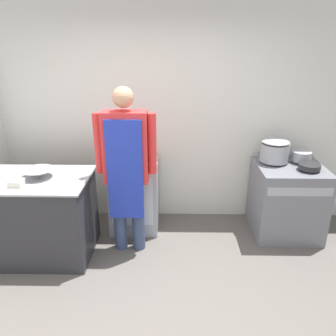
{
  "coord_description": "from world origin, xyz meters",
  "views": [
    {
      "loc": [
        0.17,
        -2.12,
        2.22
      ],
      "look_at": [
        0.11,
        1.02,
        1.0
      ],
      "focal_mm": 35.0,
      "sensor_mm": 36.0,
      "label": 1
    }
  ],
  "objects": [
    {
      "name": "ground_plane",
      "position": [
        0.0,
        0.0,
        0.0
      ],
      "size": [
        14.0,
        14.0,
        0.0
      ],
      "primitive_type": "plane",
      "color": "#5B5651"
    },
    {
      "name": "wall_back",
      "position": [
        0.0,
        1.88,
        1.35
      ],
      "size": [
        8.0,
        0.05,
        2.7
      ],
      "color": "silver",
      "rests_on": "ground_plane"
    },
    {
      "name": "prep_counter",
      "position": [
        -1.31,
        0.96,
        0.45
      ],
      "size": [
        1.21,
        0.79,
        0.9
      ],
      "color": "#2D2D33",
      "rests_on": "ground_plane"
    },
    {
      "name": "stove",
      "position": [
        1.53,
        1.44,
        0.44
      ],
      "size": [
        0.77,
        0.73,
        0.89
      ],
      "color": "slate",
      "rests_on": "ground_plane"
    },
    {
      "name": "fridge_unit",
      "position": [
        -0.31,
        1.55,
        0.44
      ],
      "size": [
        0.58,
        0.57,
        0.88
      ],
      "color": "#A8ADB2",
      "rests_on": "ground_plane"
    },
    {
      "name": "person_cook",
      "position": [
        -0.33,
        1.06,
        1.04
      ],
      "size": [
        0.64,
        0.24,
        1.82
      ],
      "color": "#38476B",
      "rests_on": "ground_plane"
    },
    {
      "name": "mixing_bowl",
      "position": [
        -1.23,
        0.99,
        0.95
      ],
      "size": [
        0.33,
        0.33,
        0.09
      ],
      "color": "#9EA0A8",
      "rests_on": "prep_counter"
    },
    {
      "name": "plastic_tub",
      "position": [
        -1.36,
        0.78,
        0.93
      ],
      "size": [
        0.13,
        0.13,
        0.06
      ],
      "color": "silver",
      "rests_on": "prep_counter"
    },
    {
      "name": "stock_pot",
      "position": [
        1.36,
        1.57,
        1.02
      ],
      "size": [
        0.33,
        0.33,
        0.27
      ],
      "color": "#9EA0A8",
      "rests_on": "stove"
    },
    {
      "name": "saute_pan",
      "position": [
        1.69,
        1.32,
        0.92
      ],
      "size": [
        0.24,
        0.24,
        0.06
      ],
      "color": "#262628",
      "rests_on": "stove"
    },
    {
      "name": "sauce_pot",
      "position": [
        1.69,
        1.57,
        0.95
      ],
      "size": [
        0.22,
        0.22,
        0.12
      ],
      "color": "#9EA0A8",
      "rests_on": "stove"
    }
  ]
}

